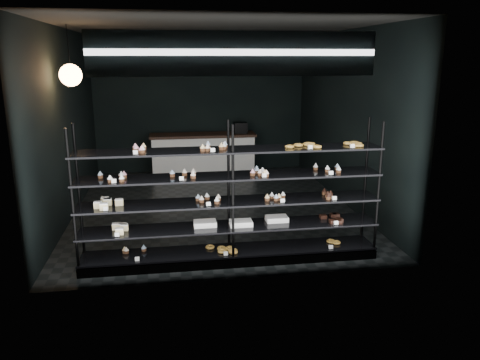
# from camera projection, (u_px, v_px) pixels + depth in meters

# --- Properties ---
(room) EXTENTS (5.01, 6.01, 3.20)m
(room) POSITION_uv_depth(u_px,v_px,m) (212.00, 121.00, 8.37)
(room) COLOR black
(room) RESTS_ON ground
(display_shelf) EXTENTS (4.00, 0.50, 1.91)m
(display_shelf) POSITION_uv_depth(u_px,v_px,m) (229.00, 217.00, 6.27)
(display_shelf) COLOR black
(display_shelf) RESTS_ON room
(signage) EXTENTS (3.30, 0.05, 0.50)m
(signage) POSITION_uv_depth(u_px,v_px,m) (235.00, 54.00, 5.27)
(signage) COLOR #0D1443
(signage) RESTS_ON room
(pendant_lamp) EXTENTS (0.33, 0.33, 0.90)m
(pendant_lamp) POSITION_uv_depth(u_px,v_px,m) (71.00, 75.00, 7.00)
(pendant_lamp) COLOR black
(pendant_lamp) RESTS_ON room
(service_counter) EXTENTS (2.46, 0.65, 1.23)m
(service_counter) POSITION_uv_depth(u_px,v_px,m) (204.00, 154.00, 11.04)
(service_counter) COLOR white
(service_counter) RESTS_ON room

